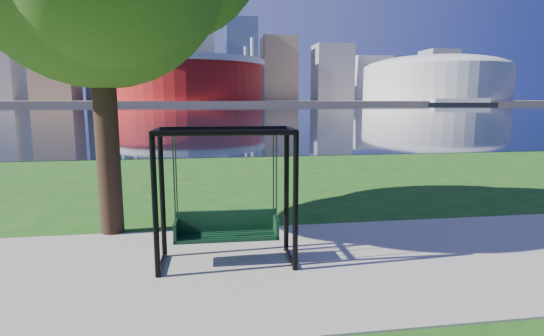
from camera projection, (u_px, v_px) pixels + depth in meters
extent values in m
plane|color=#1E5114|center=(263.00, 256.00, 6.92)|extent=(900.00, 900.00, 0.00)
cube|color=#9E937F|center=(268.00, 266.00, 6.43)|extent=(120.00, 4.00, 0.03)
cube|color=black|center=(210.00, 110.00, 106.47)|extent=(900.00, 180.00, 0.02)
cube|color=#937F60|center=(208.00, 102.00, 305.42)|extent=(900.00, 228.00, 2.00)
cylinder|color=maroon|center=(189.00, 81.00, 232.73)|extent=(80.00, 80.00, 22.00)
cylinder|color=silver|center=(189.00, 63.00, 231.22)|extent=(83.00, 83.00, 3.00)
cylinder|color=silver|center=(246.00, 74.00, 255.38)|extent=(2.00, 2.00, 32.00)
cylinder|color=silver|center=(133.00, 73.00, 245.57)|extent=(2.00, 2.00, 32.00)
cylinder|color=silver|center=(119.00, 68.00, 208.49)|extent=(2.00, 2.00, 32.00)
cylinder|color=silver|center=(252.00, 70.00, 218.29)|extent=(2.00, 2.00, 32.00)
cylinder|color=beige|center=(435.00, 84.00, 254.49)|extent=(84.00, 84.00, 20.00)
ellipsoid|color=beige|center=(436.00, 69.00, 253.06)|extent=(84.00, 84.00, 15.12)
cube|color=#998466|center=(52.00, 33.00, 277.52)|extent=(26.00, 26.00, 88.00)
cube|color=slate|center=(108.00, 34.00, 305.83)|extent=(30.00, 24.00, 95.00)
cube|color=gray|center=(148.00, 48.00, 292.61)|extent=(24.00, 24.00, 72.00)
cube|color=silver|center=(193.00, 48.00, 325.72)|extent=(32.00, 28.00, 80.00)
cube|color=slate|center=(242.00, 60.00, 308.28)|extent=(22.00, 22.00, 58.00)
cube|color=#998466|center=(279.00, 69.00, 328.19)|extent=(26.00, 26.00, 48.00)
cube|color=gray|center=(332.00, 73.00, 324.86)|extent=(28.00, 24.00, 42.00)
cube|color=silver|center=(370.00, 79.00, 355.70)|extent=(30.00, 26.00, 36.00)
cube|color=gray|center=(438.00, 76.00, 343.31)|extent=(24.00, 24.00, 40.00)
cube|color=#998466|center=(471.00, 82.00, 364.55)|extent=(26.00, 26.00, 32.00)
cylinder|color=black|center=(155.00, 208.00, 5.86)|extent=(0.08, 0.08, 2.07)
cylinder|color=black|center=(296.00, 204.00, 6.11)|extent=(0.08, 0.08, 2.07)
cylinder|color=black|center=(162.00, 195.00, 6.65)|extent=(0.08, 0.08, 2.07)
cylinder|color=black|center=(286.00, 192.00, 6.90)|extent=(0.08, 0.08, 2.07)
cylinder|color=black|center=(226.00, 133.00, 5.82)|extent=(1.98, 0.12, 0.08)
cylinder|color=black|center=(224.00, 129.00, 6.61)|extent=(1.98, 0.12, 0.08)
cylinder|color=black|center=(156.00, 131.00, 6.09)|extent=(0.10, 0.81, 0.08)
cylinder|color=black|center=(162.00, 263.00, 6.40)|extent=(0.08, 0.81, 0.06)
cylinder|color=black|center=(291.00, 130.00, 6.34)|extent=(0.10, 0.81, 0.08)
cylinder|color=black|center=(290.00, 257.00, 6.66)|extent=(0.08, 0.81, 0.06)
cube|color=black|center=(227.00, 237.00, 6.47)|extent=(1.58, 0.44, 0.05)
cube|color=black|center=(226.00, 221.00, 6.61)|extent=(1.57, 0.08, 0.34)
cube|color=black|center=(176.00, 231.00, 6.35)|extent=(0.05, 0.40, 0.31)
cube|color=black|center=(276.00, 227.00, 6.55)|extent=(0.05, 0.40, 0.31)
cylinder|color=#2D2D31|center=(174.00, 181.00, 6.07)|extent=(0.02, 0.02, 1.30)
cylinder|color=#2D2D31|center=(276.00, 178.00, 6.26)|extent=(0.02, 0.02, 1.30)
cylinder|color=#2D2D31|center=(176.00, 177.00, 6.39)|extent=(0.02, 0.02, 1.30)
cylinder|color=#2D2D31|center=(273.00, 174.00, 6.58)|extent=(0.02, 0.02, 1.30)
cylinder|color=black|center=(106.00, 121.00, 7.74)|extent=(0.42, 0.42, 4.25)
cube|color=black|center=(460.00, 104.00, 201.57)|extent=(33.42, 13.86, 1.30)
cube|color=silver|center=(460.00, 100.00, 201.32)|extent=(26.76, 11.20, 1.95)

